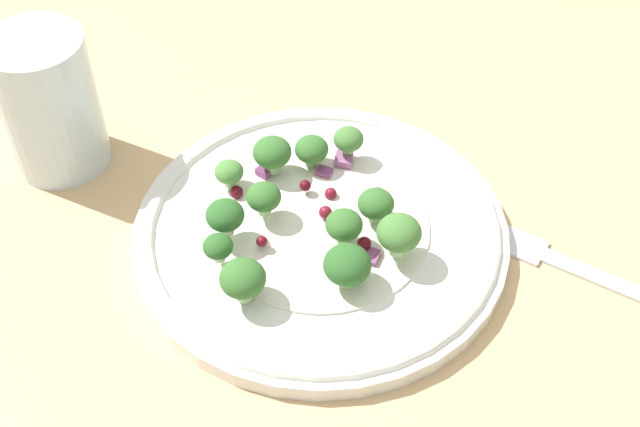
% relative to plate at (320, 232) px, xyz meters
% --- Properties ---
extents(ground_plane, '(1.80, 1.80, 0.02)m').
position_rel_plate_xyz_m(ground_plane, '(0.02, 0.00, -0.02)').
color(ground_plane, tan).
extents(plate, '(0.25, 0.25, 0.02)m').
position_rel_plate_xyz_m(plate, '(0.00, 0.00, 0.00)').
color(plate, white).
rests_on(plate, ground_plane).
extents(dressing_pool, '(0.15, 0.15, 0.00)m').
position_rel_plate_xyz_m(dressing_pool, '(0.00, 0.00, 0.00)').
color(dressing_pool, white).
rests_on(dressing_pool, plate).
extents(broccoli_floret_0, '(0.02, 0.02, 0.02)m').
position_rel_plate_xyz_m(broccoli_floret_0, '(-0.07, 0.02, 0.02)').
color(broccoli_floret_0, '#ADD18E').
rests_on(broccoli_floret_0, plate).
extents(broccoli_floret_1, '(0.03, 0.03, 0.03)m').
position_rel_plate_xyz_m(broccoli_floret_1, '(-0.04, 0.04, 0.02)').
color(broccoli_floret_1, '#9EC684').
rests_on(broccoli_floret_1, plate).
extents(broccoli_floret_2, '(0.02, 0.02, 0.02)m').
position_rel_plate_xyz_m(broccoli_floret_2, '(0.03, 0.01, 0.02)').
color(broccoli_floret_2, '#9EC684').
rests_on(broccoli_floret_2, plate).
extents(broccoli_floret_3, '(0.03, 0.03, 0.03)m').
position_rel_plate_xyz_m(broccoli_floret_3, '(-0.03, -0.07, 0.02)').
color(broccoli_floret_3, '#ADD18E').
rests_on(broccoli_floret_3, plate).
extents(broccoli_floret_4, '(0.02, 0.02, 0.02)m').
position_rel_plate_xyz_m(broccoli_floret_4, '(0.02, -0.01, 0.02)').
color(broccoli_floret_4, '#8EB77A').
rests_on(broccoli_floret_4, plate).
extents(broccoli_floret_5, '(0.03, 0.03, 0.03)m').
position_rel_plate_xyz_m(broccoli_floret_5, '(0.03, -0.04, 0.02)').
color(broccoli_floret_5, '#9EC684').
rests_on(broccoli_floret_5, plate).
extents(broccoli_floret_6, '(0.03, 0.03, 0.03)m').
position_rel_plate_xyz_m(broccoli_floret_6, '(0.05, -0.01, 0.03)').
color(broccoli_floret_6, '#9EC684').
rests_on(broccoli_floret_6, plate).
extents(broccoli_floret_7, '(0.02, 0.02, 0.02)m').
position_rel_plate_xyz_m(broccoli_floret_7, '(0.01, 0.07, 0.02)').
color(broccoli_floret_7, '#9EC684').
rests_on(broccoli_floret_7, plate).
extents(broccoli_floret_8, '(0.02, 0.02, 0.02)m').
position_rel_plate_xyz_m(broccoli_floret_8, '(-0.02, 0.06, 0.02)').
color(broccoli_floret_8, '#9EC684').
rests_on(broccoli_floret_8, plate).
extents(broccoli_floret_9, '(0.02, 0.02, 0.02)m').
position_rel_plate_xyz_m(broccoli_floret_9, '(-0.06, -0.05, 0.02)').
color(broccoli_floret_9, '#ADD18E').
rests_on(broccoli_floret_9, plate).
extents(broccoli_floret_10, '(0.02, 0.02, 0.02)m').
position_rel_plate_xyz_m(broccoli_floret_10, '(-0.04, 0.00, 0.02)').
color(broccoli_floret_10, '#ADD18E').
rests_on(broccoli_floret_10, plate).
extents(broccoli_floret_11, '(0.03, 0.03, 0.03)m').
position_rel_plate_xyz_m(broccoli_floret_11, '(-0.06, -0.02, 0.03)').
color(broccoli_floret_11, '#ADD18E').
rests_on(broccoli_floret_11, plate).
extents(cranberry_0, '(0.01, 0.01, 0.01)m').
position_rel_plate_xyz_m(cranberry_0, '(-0.06, 0.02, 0.01)').
color(cranberry_0, '#4C0A14').
rests_on(cranberry_0, plate).
extents(cranberry_1, '(0.01, 0.01, 0.01)m').
position_rel_plate_xyz_m(cranberry_1, '(-0.02, 0.03, 0.01)').
color(cranberry_1, '#4C0A14').
rests_on(cranberry_1, plate).
extents(cranberry_2, '(0.01, 0.01, 0.01)m').
position_rel_plate_xyz_m(cranberry_2, '(0.03, 0.04, 0.01)').
color(cranberry_2, maroon).
rests_on(cranberry_2, plate).
extents(cranberry_3, '(0.01, 0.01, 0.01)m').
position_rel_plate_xyz_m(cranberry_3, '(-0.03, -0.03, 0.01)').
color(cranberry_3, maroon).
rests_on(cranberry_3, plate).
extents(cranberry_4, '(0.01, 0.01, 0.01)m').
position_rel_plate_xyz_m(cranberry_4, '(0.00, 0.03, 0.01)').
color(cranberry_4, maroon).
rests_on(cranberry_4, plate).
extents(cranberry_5, '(0.01, 0.01, 0.01)m').
position_rel_plate_xyz_m(cranberry_5, '(0.00, 0.01, 0.01)').
color(cranberry_5, maroon).
rests_on(cranberry_5, plate).
extents(cranberry_6, '(0.01, 0.01, 0.01)m').
position_rel_plate_xyz_m(cranberry_6, '(0.03, -0.01, 0.01)').
color(cranberry_6, '#4C0A14').
rests_on(cranberry_6, plate).
extents(onion_bit_0, '(0.01, 0.01, 0.00)m').
position_rel_plate_xyz_m(onion_bit_0, '(0.02, -0.00, 0.01)').
color(onion_bit_0, '#A35B93').
rests_on(onion_bit_0, plate).
extents(onion_bit_1, '(0.01, 0.01, 0.01)m').
position_rel_plate_xyz_m(onion_bit_1, '(-0.04, -0.05, 0.01)').
color(onion_bit_1, '#843D75').
rests_on(onion_bit_1, plate).
extents(onion_bit_2, '(0.01, 0.01, 0.01)m').
position_rel_plate_xyz_m(onion_bit_2, '(-0.01, 0.05, 0.01)').
color(onion_bit_2, '#843D75').
rests_on(onion_bit_2, plate).
extents(onion_bit_3, '(0.01, 0.01, 0.01)m').
position_rel_plate_xyz_m(onion_bit_3, '(-0.05, 0.04, 0.01)').
color(onion_bit_3, '#843D75').
rests_on(onion_bit_3, plate).
extents(onion_bit_4, '(0.01, 0.01, 0.01)m').
position_rel_plate_xyz_m(onion_bit_4, '(0.00, 0.06, 0.01)').
color(onion_bit_4, '#A35B93').
rests_on(onion_bit_4, plate).
extents(onion_bit_5, '(0.01, 0.01, 0.01)m').
position_rel_plate_xyz_m(onion_bit_5, '(0.04, -0.02, 0.01)').
color(onion_bit_5, '#934C84').
rests_on(onion_bit_5, plate).
extents(fork, '(0.18, 0.08, 0.01)m').
position_rel_plate_xyz_m(fork, '(0.19, 0.00, -0.01)').
color(fork, silver).
rests_on(fork, ground_plane).
extents(water_glass, '(0.07, 0.07, 0.10)m').
position_rel_plate_xyz_m(water_glass, '(-0.20, 0.04, 0.04)').
color(water_glass, silver).
rests_on(water_glass, ground_plane).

